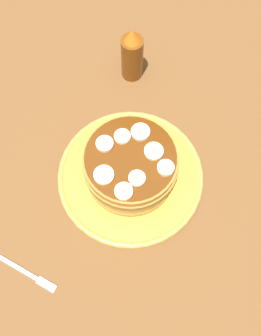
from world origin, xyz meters
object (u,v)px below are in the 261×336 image
banana_slice_6 (124,191)px  banana_slice_1 (105,144)px  banana_slice_2 (165,169)px  fork (27,273)px  banana_slice_3 (104,175)px  pancake_stack (130,167)px  banana_slice_4 (154,152)px  syrup_bottle (132,56)px  banana_slice_5 (137,178)px  banana_slice_7 (122,137)px  banana_slice_0 (141,132)px  plate (130,175)px

banana_slice_6 → banana_slice_1: bearing=42.1°
banana_slice_2 → fork: (-22.41, 16.21, -9.62)cm
banana_slice_3 → fork: banana_slice_3 is taller
banana_slice_2 → banana_slice_3: banana_slice_2 is taller
pancake_stack → banana_slice_4: banana_slice_4 is taller
syrup_bottle → banana_slice_5: bearing=-157.8°
banana_slice_2 → banana_slice_6: bearing=140.8°
banana_slice_1 → banana_slice_2: bearing=-93.3°
banana_slice_7 → syrup_bottle: (19.81, 5.72, -4.19)cm
banana_slice_3 → banana_slice_6: (-1.43, -3.94, 0.05)cm
banana_slice_4 → banana_slice_7: size_ratio=1.14×
banana_slice_0 → banana_slice_3: banana_slice_0 is taller
banana_slice_1 → banana_slice_4: (1.57, -8.00, 0.00)cm
banana_slice_3 → banana_slice_2: bearing=-62.8°
banana_slice_2 → syrup_bottle: 27.19cm
banana_slice_0 → banana_slice_5: banana_slice_0 is taller
banana_slice_1 → banana_slice_5: bearing=-118.0°
banana_slice_7 → pancake_stack: bearing=-141.9°
banana_slice_7 → syrup_bottle: bearing=16.1°
banana_slice_3 → banana_slice_7: size_ratio=1.18×
banana_slice_0 → banana_slice_5: bearing=-164.4°
plate → banana_slice_2: (-0.08, -5.99, 8.81)cm
plate → banana_slice_6: (-6.01, -1.16, 8.76)cm
pancake_stack → banana_slice_0: banana_slice_0 is taller
banana_slice_5 → banana_slice_7: size_ratio=0.98×
plate → banana_slice_4: size_ratio=8.56×
pancake_stack → banana_slice_0: (4.96, -0.19, 4.25)cm
plate → banana_slice_4: banana_slice_4 is taller
banana_slice_3 → banana_slice_4: bearing=-42.1°
banana_slice_3 → banana_slice_6: 4.19cm
banana_slice_6 → banana_slice_2: bearing=-39.2°
plate → banana_slice_4: bearing=-57.1°
pancake_stack → banana_slice_7: banana_slice_7 is taller
banana_slice_3 → banana_slice_4: size_ratio=1.04×
banana_slice_4 → plate: bearing=122.9°
banana_slice_4 → banana_slice_0: bearing=50.7°
banana_slice_4 → banana_slice_6: size_ratio=1.08×
plate → banana_slice_4: 9.58cm
banana_slice_2 → banana_slice_3: bearing=117.2°
banana_slice_0 → banana_slice_5: size_ratio=1.17×
banana_slice_3 → banana_slice_4: 9.00cm
banana_slice_6 → fork: bearing=145.4°
banana_slice_2 → banana_slice_5: size_ratio=1.01×
banana_slice_4 → banana_slice_5: size_ratio=1.16×
plate → pancake_stack: bearing=165.8°
banana_slice_1 → banana_slice_6: size_ratio=1.00×
banana_slice_2 → banana_slice_3: 9.85cm
syrup_bottle → banana_slice_2: bearing=-147.9°
plate → banana_slice_0: banana_slice_0 is taller
banana_slice_0 → banana_slice_4: 4.05cm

